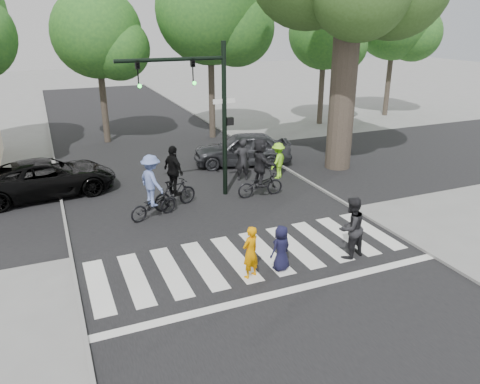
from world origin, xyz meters
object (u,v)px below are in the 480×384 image
object	(u,v)px
pedestrian_child	(281,248)
cyclist_mid	(174,183)
pedestrian_adult	(351,228)
car_suv	(47,177)
cyclist_right	(260,171)
car_grey	(242,149)
cyclist_left	(152,191)
traffic_signal	(203,100)
pedestrian_woman	(250,252)

from	to	relation	value
pedestrian_child	cyclist_mid	distance (m)	5.92
pedestrian_adult	car_suv	distance (m)	12.26
cyclist_right	car_grey	world-z (taller)	cyclist_right
cyclist_left	cyclist_mid	distance (m)	1.17
pedestrian_adult	cyclist_left	world-z (taller)	cyclist_left
car_suv	car_grey	bearing A→B (deg)	-90.97
cyclist_left	pedestrian_child	bearing A→B (deg)	-63.72
traffic_signal	cyclist_left	world-z (taller)	traffic_signal
cyclist_mid	cyclist_right	distance (m)	3.48
pedestrian_child	cyclist_right	size ratio (longest dim) A/B	0.56
pedestrian_child	car_grey	world-z (taller)	car_grey
traffic_signal	pedestrian_child	world-z (taller)	traffic_signal
traffic_signal	cyclist_left	xyz separation A→B (m)	(-2.40, -1.22, -2.88)
pedestrian_woman	car_grey	xyz separation A→B (m)	(3.96, 9.82, 0.04)
cyclist_mid	car_suv	size ratio (longest dim) A/B	0.45
car_suv	pedestrian_woman	bearing A→B (deg)	-157.29
car_suv	car_grey	world-z (taller)	car_grey
cyclist_left	car_suv	xyz separation A→B (m)	(-3.40, 3.95, -0.27)
pedestrian_child	car_suv	size ratio (longest dim) A/B	0.25
pedestrian_woman	cyclist_right	distance (m)	6.29
car_suv	traffic_signal	bearing A→B (deg)	-121.06
pedestrian_woman	cyclist_mid	bearing A→B (deg)	-107.60
pedestrian_child	cyclist_mid	world-z (taller)	cyclist_mid
cyclist_mid	car_grey	size ratio (longest dim) A/B	0.51
car_grey	traffic_signal	bearing A→B (deg)	-25.87
cyclist_mid	pedestrian_adult	bearing A→B (deg)	-57.06
pedestrian_woman	car_grey	distance (m)	10.59
pedestrian_child	pedestrian_adult	xyz separation A→B (m)	(2.25, -0.13, 0.28)
car_grey	cyclist_mid	bearing A→B (deg)	-32.30
traffic_signal	cyclist_right	distance (m)	3.57
traffic_signal	pedestrian_woman	distance (m)	7.11
traffic_signal	pedestrian_child	size ratio (longest dim) A/B	4.43
pedestrian_adult	car_grey	size ratio (longest dim) A/B	0.41
cyclist_left	traffic_signal	bearing A→B (deg)	26.96
cyclist_left	pedestrian_woman	bearing A→B (deg)	-73.34
pedestrian_child	cyclist_mid	xyz separation A→B (m)	(-1.53, 5.71, 0.32)
cyclist_right	car_grey	bearing A→B (deg)	76.28
pedestrian_woman	cyclist_right	xyz separation A→B (m)	(2.92, 5.56, 0.31)
pedestrian_child	cyclist_right	world-z (taller)	cyclist_right
pedestrian_adult	pedestrian_woman	bearing A→B (deg)	-14.99
pedestrian_woman	car_suv	distance (m)	10.31
car_grey	pedestrian_child	bearing A→B (deg)	-1.32
cyclist_right	car_suv	world-z (taller)	cyclist_right
pedestrian_child	car_suv	bearing A→B (deg)	-72.37
cyclist_left	car_grey	size ratio (longest dim) A/B	0.50
car_suv	pedestrian_adult	bearing A→B (deg)	-144.11
cyclist_mid	car_suv	bearing A→B (deg)	142.95
traffic_signal	cyclist_left	size ratio (longest dim) A/B	2.56
cyclist_mid	cyclist_right	world-z (taller)	cyclist_right
pedestrian_adult	cyclist_left	xyz separation A→B (m)	(-4.76, 5.19, 0.06)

